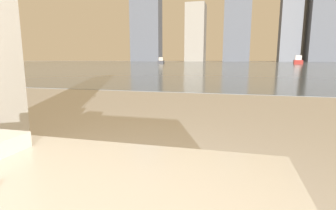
# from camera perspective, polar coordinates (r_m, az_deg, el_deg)

# --- Properties ---
(harbor_water) EXTENTS (180.00, 110.00, 0.01)m
(harbor_water) POSITION_cam_1_polar(r_m,az_deg,el_deg) (62.20, 13.74, 8.79)
(harbor_water) COLOR slate
(harbor_water) RESTS_ON ground_plane
(harbor_boat_1) EXTENTS (2.19, 4.62, 1.66)m
(harbor_boat_1) POSITION_cam_1_polar(r_m,az_deg,el_deg) (57.73, 26.46, 8.57)
(harbor_boat_1) COLOR maroon
(harbor_boat_1) RESTS_ON harbor_water
(harbor_boat_2) EXTENTS (1.89, 3.78, 1.35)m
(harbor_boat_2) POSITION_cam_1_polar(r_m,az_deg,el_deg) (58.43, -1.52, 9.49)
(harbor_boat_2) COLOR #2D2D33
(harbor_boat_2) RESTS_ON harbor_water
(skyline_tower_1) EXTENTS (8.26, 9.60, 24.61)m
(skyline_tower_1) POSITION_cam_1_polar(r_m,az_deg,el_deg) (120.02, 6.05, 15.31)
(skyline_tower_1) COLOR gray
(skyline_tower_1) RESTS_ON ground_plane
(skyline_tower_2) EXTENTS (10.69, 11.56, 41.95)m
(skyline_tower_2) POSITION_cam_1_polar(r_m,az_deg,el_deg) (119.88, 14.97, 19.23)
(skyline_tower_2) COLOR #4C515B
(skyline_tower_2) RESTS_ON ground_plane
(skyline_tower_3) EXTENTS (7.81, 6.73, 29.96)m
(skyline_tower_3) POSITION_cam_1_polar(r_m,az_deg,el_deg) (120.83, 25.10, 15.70)
(skyline_tower_3) COLOR slate
(skyline_tower_3) RESTS_ON ground_plane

